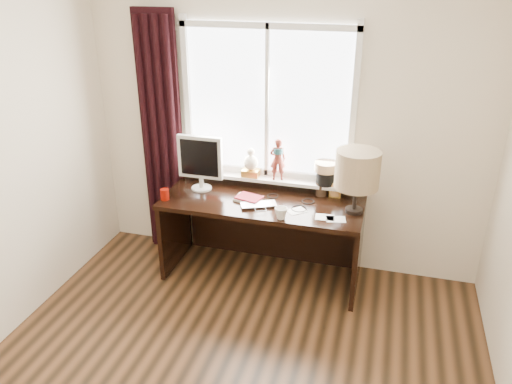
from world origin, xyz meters
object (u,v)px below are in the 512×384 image
(mug, at_px, (281,213))
(red_cup, at_px, (165,194))
(laptop, at_px, (259,205))
(desk, at_px, (265,220))
(table_lamp, at_px, (357,170))
(monitor, at_px, (200,160))

(mug, xyz_separation_m, red_cup, (-1.03, 0.08, -0.00))
(laptop, height_order, red_cup, red_cup)
(red_cup, height_order, desk, red_cup)
(desk, xyz_separation_m, table_lamp, (0.77, -0.11, 0.61))
(laptop, height_order, table_lamp, table_lamp)
(red_cup, height_order, table_lamp, table_lamp)
(monitor, bearing_deg, desk, 1.61)
(mug, distance_m, red_cup, 1.03)
(mug, relative_size, monitor, 0.20)
(desk, distance_m, monitor, 0.78)
(red_cup, bearing_deg, desk, 20.82)
(table_lamp, bearing_deg, mug, -153.33)
(mug, distance_m, desk, 0.53)
(laptop, bearing_deg, mug, -61.38)
(desk, bearing_deg, mug, -59.19)
(red_cup, bearing_deg, table_lamp, 7.05)
(mug, distance_m, monitor, 0.92)
(monitor, bearing_deg, table_lamp, -4.01)
(red_cup, distance_m, table_lamp, 1.61)
(laptop, bearing_deg, monitor, 135.99)
(desk, relative_size, table_lamp, 3.27)
(mug, height_order, desk, mug)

